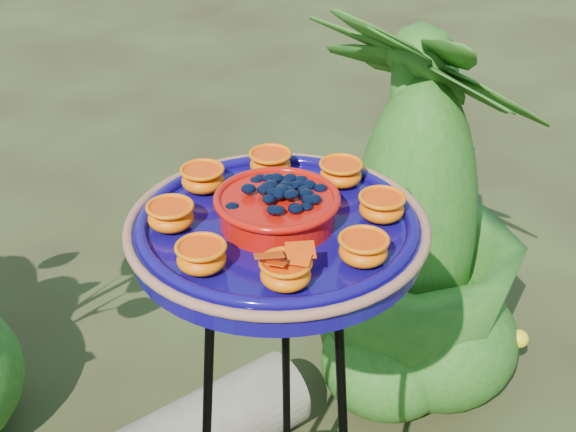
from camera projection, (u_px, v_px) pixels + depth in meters
The scene contains 3 objects.
tripod_stand at pixel (279, 409), 1.28m from camera, with size 0.37×0.37×0.79m.
feeder_dish at pixel (277, 224), 1.10m from camera, with size 0.52×0.52×0.09m.
shrub_back_right at pixel (415, 208), 1.83m from camera, with size 0.53×0.53×0.95m, color #1E5516.
Camera 1 is at (-0.11, -0.97, 1.41)m, focal length 50.00 mm.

